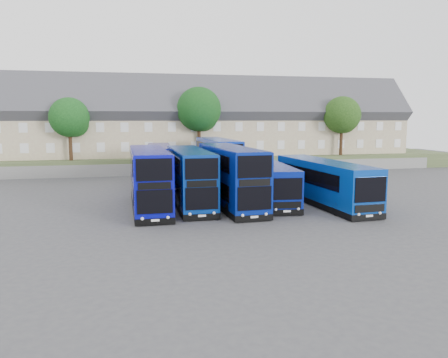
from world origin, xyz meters
TOP-DOWN VIEW (x-y plane):
  - ground at (0.00, 0.00)m, footprint 120.00×120.00m
  - retaining_wall at (0.00, 24.00)m, footprint 70.00×0.40m
  - earth_bank at (0.00, 34.00)m, footprint 80.00×20.00m
  - terrace_row at (3.00, 30.00)m, footprint 60.00×10.40m
  - dd_front_left at (-5.54, 3.37)m, footprint 2.85×11.85m
  - dd_front_mid at (-2.22, 3.92)m, footprint 2.67×11.54m
  - dd_front_right at (0.99, 3.07)m, footprint 3.31×12.20m
  - dd_rear_left at (-3.96, 15.45)m, footprint 3.14×10.78m
  - dd_rear_right at (2.72, 16.74)m, footprint 3.11×12.13m
  - coach_east_a at (4.66, 4.32)m, footprint 3.62×12.24m
  - coach_east_b at (8.77, 2.23)m, footprint 3.58×13.37m
  - tree_west at (-13.85, 25.10)m, footprint 4.80×4.80m
  - tree_mid at (2.15, 25.60)m, footprint 5.76×5.76m
  - tree_east at (22.15, 25.10)m, footprint 5.12×5.12m
  - tree_far at (28.15, 32.10)m, footprint 5.44×5.44m

SIDE VIEW (x-z plane):
  - ground at x=0.00m, z-range 0.00..0.00m
  - retaining_wall at x=0.00m, z-range 0.00..1.50m
  - earth_bank at x=0.00m, z-range 0.00..2.00m
  - coach_east_a at x=4.66m, z-range -0.03..3.27m
  - coach_east_b at x=8.77m, z-range -0.03..3.58m
  - dd_rear_left at x=-3.96m, z-range -0.04..4.19m
  - dd_front_mid at x=-2.22m, z-range -0.04..4.54m
  - dd_front_left at x=-5.54m, z-range -0.04..4.66m
  - dd_rear_right at x=2.72m, z-range -0.04..4.75m
  - dd_front_right at x=0.99m, z-range -0.04..4.77m
  - terrace_row at x=3.00m, z-range 1.00..12.20m
  - tree_west at x=-13.85m, z-range 3.23..10.88m
  - tree_east at x=22.15m, z-range 3.31..11.47m
  - tree_far at x=28.15m, z-range 3.39..12.06m
  - tree_mid at x=2.15m, z-range 3.48..12.66m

